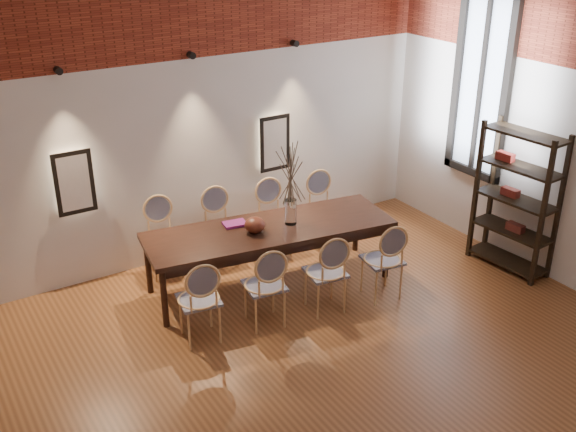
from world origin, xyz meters
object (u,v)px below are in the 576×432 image
chair_near_c (325,272)px  bowl (255,225)px  shelving_rack (516,200)px  chair_far_c (274,219)px  chair_near_b (264,285)px  chair_near_a (199,299)px  book (235,224)px  chair_far_b (221,229)px  dining_table (270,256)px  chair_near_d (382,260)px  chair_far_d (325,210)px  chair_far_a (164,239)px  vase (291,212)px

chair_near_c → bowl: bearing=128.7°
shelving_rack → chair_far_c: bearing=136.0°
chair_near_b → chair_far_c: size_ratio=1.00×
chair_near_a → shelving_rack: bearing=-0.1°
chair_far_c → book: 0.93m
chair_near_b → shelving_rack: shelving_rack is taller
chair_far_b → chair_near_a: bearing=64.2°
dining_table → chair_near_b: size_ratio=3.05×
chair_near_a → book: size_ratio=3.62×
chair_near_a → bowl: 1.18m
dining_table → chair_near_d: chair_near_d is taller
chair_far_d → shelving_rack: shelving_rack is taller
chair_near_b → book: chair_near_b is taller
chair_near_a → chair_far_a: 1.48m
chair_near_d → vase: (-0.69, 0.85, 0.43)m
chair_far_c → chair_far_d: bearing=180.0°
chair_far_c → shelving_rack: bearing=149.6°
chair_far_b → shelving_rack: size_ratio=0.52×
chair_near_b → chair_far_a: (-0.48, 1.57, 0.00)m
bowl → book: 0.32m
chair_near_b → book: bearing=89.3°
chair_far_a → chair_far_d: bearing=180.0°
chair_near_a → book: (0.86, 0.84, 0.30)m
chair_near_c → chair_far_d: 1.64m
dining_table → chair_far_b: (-0.24, 0.79, 0.09)m
chair_near_b → chair_near_c: same height
chair_far_a → chair_near_a: bearing=90.0°
chair_near_b → chair_far_a: bearing=115.8°
chair_near_a → bowl: bearing=38.2°
chair_far_c → vase: (-0.21, -0.72, 0.43)m
chair_near_c → shelving_rack: bearing=-0.1°
chair_near_d → chair_far_b: bearing=134.0°
bowl → chair_far_c: bearing=46.3°
chair_near_a → dining_table: bearing=34.6°
chair_far_a → book: size_ratio=3.62×
chair_near_c → bowl: chair_near_c is taller
chair_near_a → vase: size_ratio=3.13×
chair_far_d → chair_near_b: bearing=46.0°
dining_table → chair_far_d: size_ratio=3.05×
chair_far_b → chair_far_c: same height
chair_far_a → bowl: (0.75, -0.91, 0.37)m
chair_far_a → chair_far_c: (1.41, -0.22, 0.00)m
chair_near_c → book: bearing=126.3°
chair_far_a → chair_far_b: (0.71, -0.11, 0.00)m
chair_far_a → chair_far_b: same height
bowl → chair_near_a: bearing=-150.5°
chair_near_d → bowl: chair_near_d is taller
dining_table → chair_near_c: bearing=-64.2°
dining_table → chair_near_d: size_ratio=3.05×
vase → chair_near_d: bearing=-51.1°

